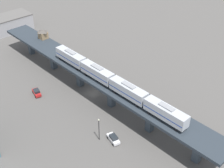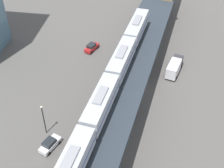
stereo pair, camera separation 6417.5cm
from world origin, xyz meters
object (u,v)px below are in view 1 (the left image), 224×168
subway_train (112,81)px  street_car_red (37,92)px  signal_hut (43,34)px  street_car_white (113,138)px  delivery_truck (95,70)px  street_lamp (99,128)px

subway_train → street_car_red: 26.70m
subway_train → signal_hut: (9.27, 39.76, -0.74)m
subway_train → street_car_white: subway_train is taller
street_car_red → delivery_truck: size_ratio=0.63×
street_car_white → delivery_truck: bearing=49.5°
street_car_red → delivery_truck: (20.78, -6.28, 0.82)m
signal_hut → street_lamp: size_ratio=0.52×
signal_hut → street_car_red: 25.96m
street_car_white → delivery_truck: (21.76, 25.46, 0.82)m
signal_hut → subway_train: bearing=-103.1°
street_car_white → street_lamp: (-1.82, 3.27, 3.17)m
subway_train → signal_hut: bearing=76.9°
subway_train → street_car_white: 16.00m
signal_hut → street_car_white: bearing=-111.7°
signal_hut → delivery_truck: (2.61, -22.68, -7.81)m
subway_train → street_car_red: subway_train is taller
signal_hut → street_car_white: signal_hut is taller
street_car_white → delivery_truck: 33.51m
street_car_white → street_lamp: 4.91m
street_car_white → street_lamp: size_ratio=0.69×
signal_hut → street_lamp: (-20.98, -44.87, -5.47)m
signal_hut → delivery_truck: size_ratio=0.48×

